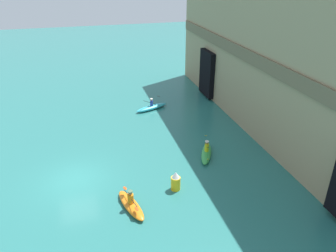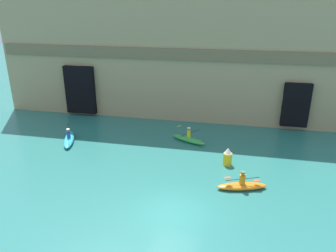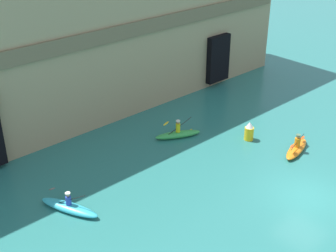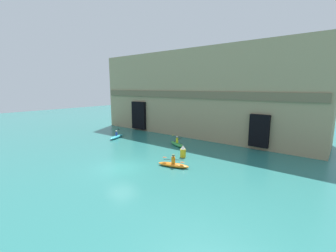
{
  "view_description": "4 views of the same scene",
  "coord_description": "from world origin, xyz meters",
  "px_view_note": "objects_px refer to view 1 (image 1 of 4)",
  "views": [
    {
      "loc": [
        18.48,
        1.17,
        12.62
      ],
      "look_at": [
        -2.97,
        7.1,
        1.57
      ],
      "focal_mm": 35.0,
      "sensor_mm": 36.0,
      "label": 1
    },
    {
      "loc": [
        2.76,
        -14.54,
        10.71
      ],
      "look_at": [
        -2.41,
        10.25,
        0.87
      ],
      "focal_mm": 35.0,
      "sensor_mm": 36.0,
      "label": 2
    },
    {
      "loc": [
        -19.07,
        -10.06,
        14.68
      ],
      "look_at": [
        -1.7,
        9.01,
        1.36
      ],
      "focal_mm": 50.0,
      "sensor_mm": 36.0,
      "label": 3
    },
    {
      "loc": [
        15.57,
        -12.72,
        7.28
      ],
      "look_at": [
        -2.56,
        10.07,
        2.21
      ],
      "focal_mm": 24.0,
      "sensor_mm": 36.0,
      "label": 4
    }
  ],
  "objects_px": {
    "kayak_orange": "(131,204)",
    "marker_buoy": "(176,181)",
    "kayak_green": "(206,153)",
    "kayak_cyan": "(152,107)"
  },
  "relations": [
    {
      "from": "kayak_orange",
      "to": "marker_buoy",
      "type": "relative_size",
      "value": 2.43
    },
    {
      "from": "kayak_green",
      "to": "marker_buoy",
      "type": "distance_m",
      "value": 4.6
    },
    {
      "from": "marker_buoy",
      "to": "kayak_orange",
      "type": "bearing_deg",
      "value": -71.77
    },
    {
      "from": "kayak_orange",
      "to": "marker_buoy",
      "type": "distance_m",
      "value": 3.15
    },
    {
      "from": "kayak_green",
      "to": "marker_buoy",
      "type": "relative_size",
      "value": 2.39
    },
    {
      "from": "kayak_cyan",
      "to": "marker_buoy",
      "type": "xyz_separation_m",
      "value": [
        12.58,
        -1.35,
        0.36
      ]
    },
    {
      "from": "kayak_green",
      "to": "kayak_orange",
      "type": "xyz_separation_m",
      "value": [
        4.17,
        -6.27,
        -0.01
      ]
    },
    {
      "from": "kayak_green",
      "to": "kayak_orange",
      "type": "relative_size",
      "value": 0.99
    },
    {
      "from": "kayak_green",
      "to": "kayak_cyan",
      "type": "relative_size",
      "value": 0.89
    },
    {
      "from": "kayak_green",
      "to": "marker_buoy",
      "type": "height_order",
      "value": "kayak_green"
    }
  ]
}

